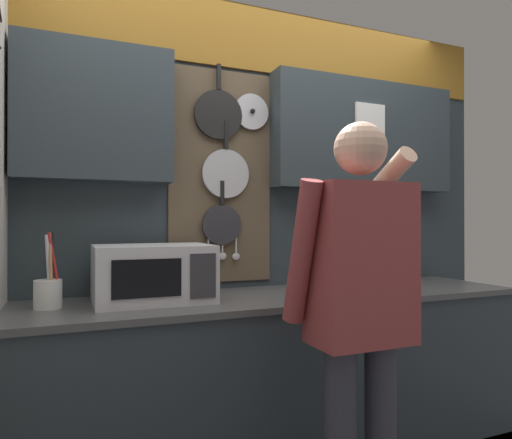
{
  "coord_description": "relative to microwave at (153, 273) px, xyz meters",
  "views": [
    {
      "loc": [
        -1.05,
        -2.11,
        1.26
      ],
      "look_at": [
        -0.07,
        0.21,
        1.27
      ],
      "focal_mm": 32.0,
      "sensor_mm": 36.0,
      "label": 1
    }
  ],
  "objects": [
    {
      "name": "utensil_crock",
      "position": [
        -0.45,
        0.0,
        -0.06
      ],
      "size": [
        0.12,
        0.12,
        0.33
      ],
      "color": "white",
      "rests_on": "base_cabinet_counter"
    },
    {
      "name": "knife_block",
      "position": [
        1.34,
        0.0,
        -0.03
      ],
      "size": [
        0.11,
        0.15,
        0.27
      ],
      "color": "brown",
      "rests_on": "base_cabinet_counter"
    },
    {
      "name": "base_cabinet_counter",
      "position": [
        0.67,
        -0.04,
        -0.58
      ],
      "size": [
        2.6,
        0.66,
        0.89
      ],
      "color": "#2D383D",
      "rests_on": "ground_plane"
    },
    {
      "name": "microwave",
      "position": [
        0.0,
        0.0,
        0.0
      ],
      "size": [
        0.53,
        0.39,
        0.26
      ],
      "color": "silver",
      "rests_on": "base_cabinet_counter"
    },
    {
      "name": "person",
      "position": [
        0.65,
        -0.71,
        -0.05
      ],
      "size": [
        0.54,
        0.58,
        1.64
      ],
      "color": "#383842",
      "rests_on": "ground_plane"
    },
    {
      "name": "back_wall_unit",
      "position": [
        0.69,
        0.25,
        0.49
      ],
      "size": [
        3.17,
        0.22,
        2.5
      ],
      "color": "#2D383D",
      "rests_on": "ground_plane"
    }
  ]
}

